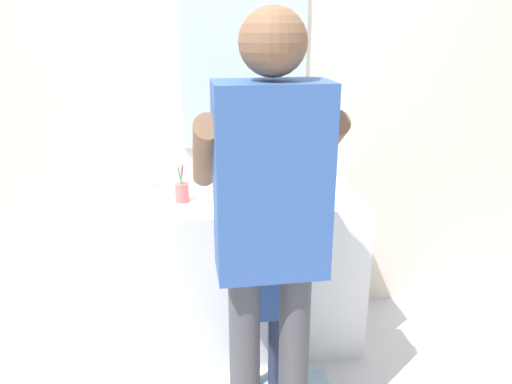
# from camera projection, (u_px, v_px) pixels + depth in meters

# --- Properties ---
(ground_plane) EXTENTS (14.00, 14.00, 0.00)m
(ground_plane) POSITION_uv_depth(u_px,v_px,m) (260.00, 372.00, 2.52)
(ground_plane) COLOR silver
(back_wall) EXTENTS (4.40, 0.10, 2.70)m
(back_wall) POSITION_uv_depth(u_px,v_px,m) (243.00, 92.00, 2.66)
(back_wall) COLOR beige
(back_wall) RESTS_ON ground
(vanity_cabinet) EXTENTS (1.14, 0.54, 0.85)m
(vanity_cabinet) POSITION_uv_depth(u_px,v_px,m) (252.00, 271.00, 2.67)
(vanity_cabinet) COLOR white
(vanity_cabinet) RESTS_ON ground
(sink_basin) EXTENTS (0.33, 0.33, 0.11)m
(sink_basin) POSITION_uv_depth(u_px,v_px,m) (252.00, 188.00, 2.49)
(sink_basin) COLOR silver
(sink_basin) RESTS_ON vanity_cabinet
(faucet) EXTENTS (0.18, 0.14, 0.18)m
(faucet) POSITION_uv_depth(u_px,v_px,m) (247.00, 172.00, 2.67)
(faucet) COLOR #B7BABF
(faucet) RESTS_ON vanity_cabinet
(toothbrush_cup) EXTENTS (0.07, 0.07, 0.21)m
(toothbrush_cup) POSITION_uv_depth(u_px,v_px,m) (182.00, 191.00, 2.44)
(toothbrush_cup) COLOR #D86666
(toothbrush_cup) RESTS_ON vanity_cabinet
(child_toddler) EXTENTS (0.28, 0.28, 0.90)m
(child_toddler) POSITION_uv_depth(u_px,v_px,m) (264.00, 290.00, 2.25)
(child_toddler) COLOR #2D334C
(child_toddler) RESTS_ON ground
(adult_parent) EXTENTS (0.55, 0.57, 1.76)m
(adult_parent) POSITION_uv_depth(u_px,v_px,m) (270.00, 208.00, 1.80)
(adult_parent) COLOR #47474C
(adult_parent) RESTS_ON ground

